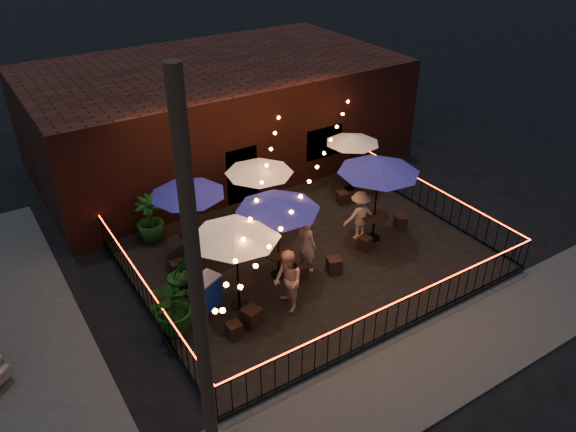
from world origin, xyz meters
The scene contains 34 objects.
ground centered at (0.00, 0.00, 0.00)m, with size 110.00×110.00×0.00m, color black.
patio centered at (0.00, 2.00, 0.07)m, with size 10.00×8.00×0.15m, color black.
sidewalk centered at (0.00, -3.25, 0.03)m, with size 18.00×2.50×0.05m, color #3D3A39.
brick_building centered at (1.00, 9.99, 2.00)m, with size 14.00×8.00×4.00m.
utility_pole centered at (-5.40, -2.60, 4.00)m, with size 0.26×0.26×8.00m, color #392317.
fence_front centered at (0.00, -2.00, 0.66)m, with size 10.00×0.04×1.04m.
fence_left centered at (-5.00, 2.00, 0.66)m, with size 0.04×8.00×1.04m.
fence_right centered at (5.00, 2.00, 0.66)m, with size 0.04×8.00×1.04m.
festoon_lights centered at (-1.01, 1.70, 2.52)m, with size 10.02×8.72×1.32m.
cafe_table_0 centered at (-2.82, 1.09, 2.47)m, with size 2.83×2.83×2.54m.
cafe_table_1 centered at (-2.84, 3.96, 2.37)m, with size 2.27×2.27×2.43m.
cafe_table_2 centered at (-1.22, 1.65, 2.49)m, with size 2.98×2.98×2.57m.
cafe_table_3 centered at (-0.37, 4.13, 2.32)m, with size 2.64×2.64×2.38m.
cafe_table_4 centered at (2.33, 1.68, 2.67)m, with size 3.07×3.07×2.76m.
cafe_table_5 centered at (3.80, 4.75, 2.10)m, with size 2.35×2.35×2.14m.
bistro_chair_0 centered at (-3.51, 0.07, 0.36)m, with size 0.35×0.35×0.42m, color black.
bistro_chair_1 centered at (-2.92, 0.22, 0.40)m, with size 0.43×0.43×0.51m, color black.
bistro_chair_2 centered at (-3.68, 3.27, 0.36)m, with size 0.36×0.36×0.43m, color black.
bistro_chair_3 centered at (-2.82, 3.85, 0.39)m, with size 0.41×0.41×0.48m, color black.
bistro_chair_4 centered at (-0.76, 1.19, 0.36)m, with size 0.35×0.35×0.41m, color black.
bistro_chair_5 centered at (0.22, 0.90, 0.38)m, with size 0.40×0.40×0.47m, color black.
bistro_chair_6 centered at (-0.53, 4.17, 0.35)m, with size 0.34×0.34×0.41m, color black.
bistro_chair_7 centered at (0.77, 4.04, 0.38)m, with size 0.38×0.38×0.46m, color black.
bistro_chair_8 centered at (1.72, 1.34, 0.37)m, with size 0.36×0.36×0.43m, color black.
bistro_chair_9 centered at (3.51, 1.69, 0.36)m, with size 0.36×0.36×0.43m, color black.
bistro_chair_10 centered at (2.91, 4.01, 0.36)m, with size 0.36×0.36×0.43m, color black.
bistro_chair_11 centered at (4.28, 4.19, 0.40)m, with size 0.43×0.43×0.50m, color black.
patron_a centered at (-0.38, 1.45, 1.00)m, with size 0.62×0.41×1.71m, color tan.
patron_b centered at (-1.78, 0.28, 1.04)m, with size 0.87×0.67×1.78m, color tan.
patron_c centered at (1.95, 1.93, 0.98)m, with size 1.07×0.62×1.66m, color #DEA78E.
potted_shrub_a centered at (-4.60, 1.10, 0.90)m, with size 1.36×1.18×1.51m, color #114111.
potted_shrub_b centered at (-3.92, 2.28, 0.87)m, with size 0.80×0.64×1.45m, color #123411.
potted_shrub_c centered at (-3.64, 5.39, 0.92)m, with size 0.86×0.86×1.54m, color #193D14.
cooler centered at (-3.55, 1.50, 0.62)m, with size 0.86×0.76×0.94m.
Camera 1 is at (-8.04, -9.53, 10.02)m, focal length 35.00 mm.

